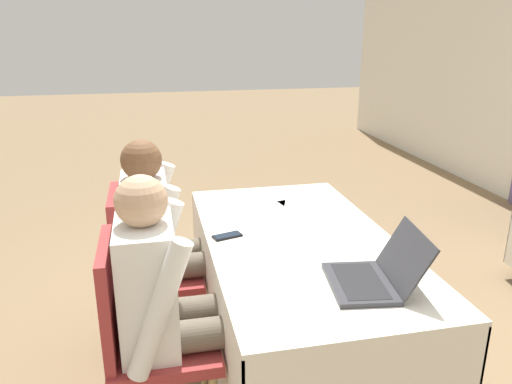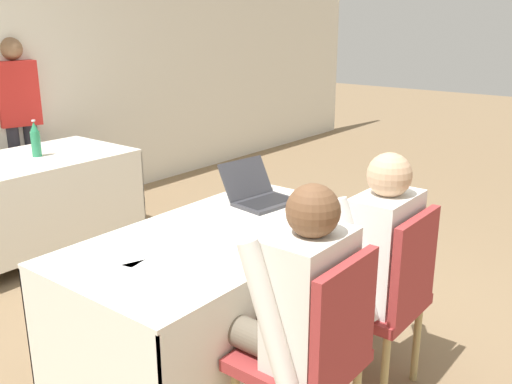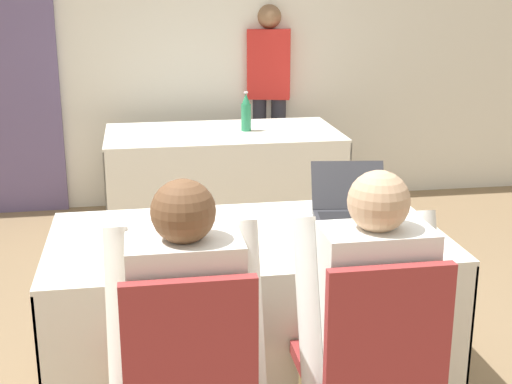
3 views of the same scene
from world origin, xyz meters
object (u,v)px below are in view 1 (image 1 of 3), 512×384
object	(u,v)px
laptop	(373,275)
person_checkered_shirt	(163,236)
chair_near_right	(145,334)
cell_phone	(227,236)
chair_near_left	(144,266)
person_white_shirt	(168,296)

from	to	relation	value
laptop	person_checkered_shirt	size ratio (longest dim) A/B	0.33
chair_near_right	person_checkered_shirt	distance (m)	0.64
laptop	cell_phone	xyz separation A→B (m)	(-0.59, -0.48, -0.04)
laptop	chair_near_left	xyz separation A→B (m)	(-0.80, -0.89, -0.26)
chair_near_left	chair_near_right	distance (m)	0.62
chair_near_right	person_checkered_shirt	xyz separation A→B (m)	(-0.62, 0.10, 0.16)
cell_phone	chair_near_left	distance (m)	0.51
chair_near_right	person_checkered_shirt	size ratio (longest dim) A/B	0.78
chair_near_right	person_white_shirt	world-z (taller)	person_white_shirt
person_checkered_shirt	laptop	bearing A→B (deg)	-135.59
cell_phone	chair_near_right	xyz separation A→B (m)	(0.40, -0.41, -0.22)
cell_phone	chair_near_left	size ratio (longest dim) A/B	0.16
chair_near_left	person_white_shirt	xyz separation A→B (m)	(0.62, 0.10, 0.16)
laptop	person_white_shirt	world-z (taller)	person_white_shirt
person_white_shirt	chair_near_left	bearing A→B (deg)	9.61
chair_near_left	person_checkered_shirt	bearing A→B (deg)	-90.00
cell_phone	chair_near_right	bearing A→B (deg)	-61.71
laptop	chair_near_left	distance (m)	1.23
laptop	chair_near_left	world-z (taller)	laptop
chair_near_right	person_checkered_shirt	world-z (taller)	person_checkered_shirt
cell_phone	chair_near_left	xyz separation A→B (m)	(-0.22, -0.41, -0.22)
cell_phone	person_white_shirt	xyz separation A→B (m)	(0.40, -0.30, -0.06)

